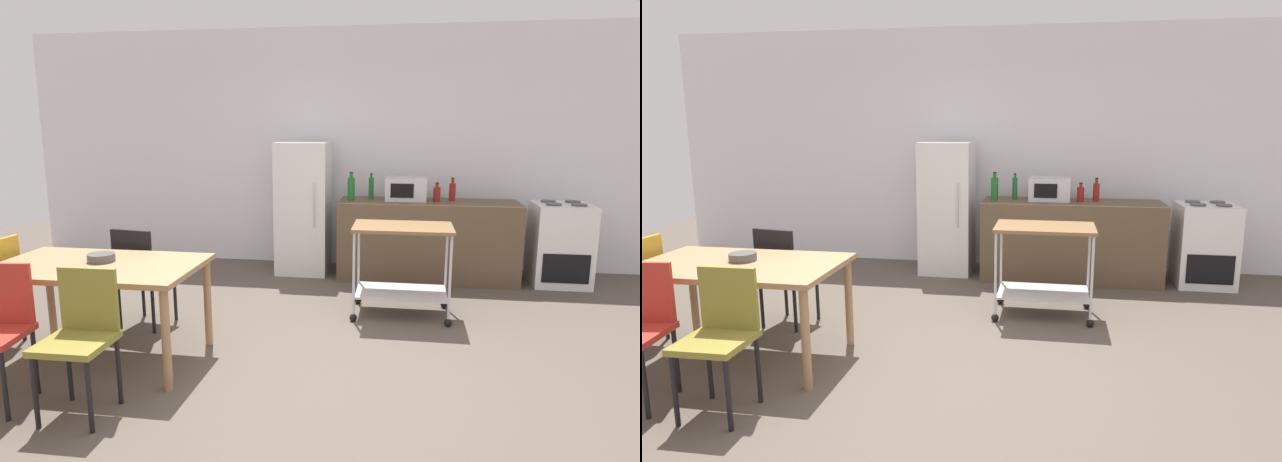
% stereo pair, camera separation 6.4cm
% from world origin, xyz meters
% --- Properties ---
extents(ground_plane, '(12.00, 12.00, 0.00)m').
position_xyz_m(ground_plane, '(0.00, 0.00, 0.00)').
color(ground_plane, brown).
extents(back_wall, '(8.40, 0.12, 2.90)m').
position_xyz_m(back_wall, '(0.00, 3.20, 1.45)').
color(back_wall, white).
rests_on(back_wall, ground_plane).
extents(kitchen_counter, '(2.00, 0.64, 0.90)m').
position_xyz_m(kitchen_counter, '(0.90, 2.60, 0.45)').
color(kitchen_counter, brown).
rests_on(kitchen_counter, ground_plane).
extents(dining_table, '(1.50, 0.90, 0.75)m').
position_xyz_m(dining_table, '(-1.59, -0.03, 0.67)').
color(dining_table, '#A37A51').
rests_on(dining_table, ground_plane).
extents(chair_olive, '(0.41, 0.41, 0.89)m').
position_xyz_m(chair_olive, '(-1.29, -0.75, 0.52)').
color(chair_olive, olive).
rests_on(chair_olive, ground_plane).
extents(chair_black, '(0.46, 0.46, 0.89)m').
position_xyz_m(chair_black, '(-1.60, 0.65, 0.52)').
color(chair_black, black).
rests_on(chair_black, ground_plane).
extents(stove_oven, '(0.60, 0.61, 0.92)m').
position_xyz_m(stove_oven, '(2.35, 2.62, 0.45)').
color(stove_oven, white).
rests_on(stove_oven, ground_plane).
extents(refrigerator, '(0.60, 0.63, 1.55)m').
position_xyz_m(refrigerator, '(-0.55, 2.70, 0.78)').
color(refrigerator, white).
rests_on(refrigerator, ground_plane).
extents(kitchen_cart, '(0.91, 0.57, 0.85)m').
position_xyz_m(kitchen_cart, '(0.63, 1.32, 0.57)').
color(kitchen_cart, brown).
rests_on(kitchen_cart, ground_plane).
extents(bottle_olive_oil, '(0.08, 0.08, 0.32)m').
position_xyz_m(bottle_olive_oil, '(0.03, 2.54, 1.04)').
color(bottle_olive_oil, '#1E6628').
rests_on(bottle_olive_oil, kitchen_counter).
extents(bottle_hot_sauce, '(0.06, 0.06, 0.30)m').
position_xyz_m(bottle_hot_sauce, '(0.25, 2.68, 1.03)').
color(bottle_hot_sauce, '#1E6628').
rests_on(bottle_hot_sauce, kitchen_counter).
extents(microwave, '(0.46, 0.35, 0.26)m').
position_xyz_m(microwave, '(0.64, 2.64, 1.03)').
color(microwave, silver).
rests_on(microwave, kitchen_counter).
extents(bottle_soda, '(0.08, 0.08, 0.21)m').
position_xyz_m(bottle_soda, '(0.99, 2.60, 0.99)').
color(bottle_soda, maroon).
rests_on(bottle_soda, kitchen_counter).
extents(bottle_sparkling_water, '(0.07, 0.07, 0.26)m').
position_xyz_m(bottle_sparkling_water, '(1.17, 2.68, 1.01)').
color(bottle_sparkling_water, maroon).
rests_on(bottle_sparkling_water, kitchen_counter).
extents(fruit_bowl, '(0.20, 0.20, 0.06)m').
position_xyz_m(fruit_bowl, '(-1.59, 0.04, 0.78)').
color(fruit_bowl, '#4C4C4C').
rests_on(fruit_bowl, dining_table).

